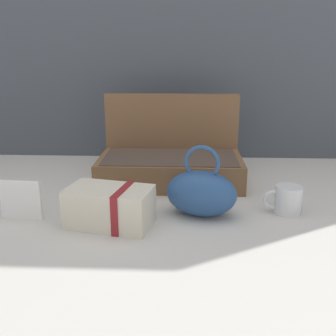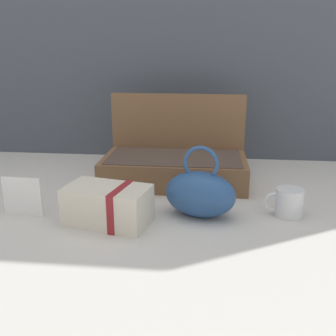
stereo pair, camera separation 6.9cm
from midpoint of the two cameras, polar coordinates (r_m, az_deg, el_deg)
ground_plane at (r=1.21m, az=-1.68°, el=-5.41°), size 6.00×6.00×0.00m
open_suitcase at (r=1.41m, az=-0.91°, el=0.97°), size 0.50×0.28×0.30m
teal_pouch_handbag at (r=1.12m, az=3.07°, el=-3.59°), size 0.23×0.17×0.21m
cream_toiletry_bag at (r=1.08m, az=-10.12°, el=-5.56°), size 0.25×0.17×0.11m
coffee_mug at (r=1.19m, az=15.29°, el=-4.45°), size 0.11×0.08×0.08m
info_card_left at (r=1.18m, az=-22.18°, el=-4.33°), size 0.12×0.01×0.11m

